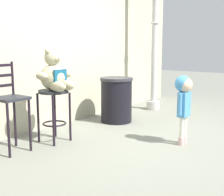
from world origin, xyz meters
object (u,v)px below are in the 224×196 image
(bar_stool_with_teddy, at_px, (54,104))
(trash_bin, at_px, (116,100))
(teddy_bear, at_px, (54,75))
(lamppost, at_px, (154,50))
(bar_chair_empty, at_px, (9,103))
(child_walking, at_px, (184,95))

(bar_stool_with_teddy, height_order, trash_bin, trash_bin)
(trash_bin, bearing_deg, teddy_bear, -179.35)
(trash_bin, relative_size, lamppost, 0.25)
(trash_bin, xyz_separation_m, lamppost, (1.35, 0.02, 0.86))
(lamppost, xyz_separation_m, bar_chair_empty, (-3.43, 0.12, -0.63))
(teddy_bear, distance_m, bar_chair_empty, 0.72)
(bar_stool_with_teddy, relative_size, child_walking, 0.77)
(teddy_bear, xyz_separation_m, child_walking, (0.96, -1.47, -0.26))
(bar_chair_empty, bearing_deg, teddy_bear, -13.90)
(bar_stool_with_teddy, bearing_deg, child_walking, -57.27)
(trash_bin, height_order, bar_chair_empty, bar_chair_empty)
(teddy_bear, bearing_deg, child_walking, -56.77)
(trash_bin, xyz_separation_m, bar_chair_empty, (-2.08, 0.14, 0.23))
(trash_bin, bearing_deg, bar_stool_with_teddy, 179.52)
(child_walking, bearing_deg, lamppost, -104.65)
(bar_stool_with_teddy, bearing_deg, lamppost, 0.12)
(teddy_bear, bearing_deg, bar_stool_with_teddy, 90.00)
(bar_stool_with_teddy, xyz_separation_m, teddy_bear, (0.00, -0.03, 0.41))
(teddy_bear, relative_size, child_walking, 0.61)
(bar_stool_with_teddy, relative_size, bar_chair_empty, 0.64)
(teddy_bear, relative_size, lamppost, 0.18)
(child_walking, xyz_separation_m, bar_chair_empty, (-1.59, 1.63, -0.06))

